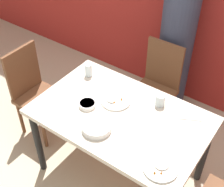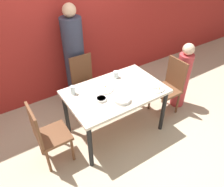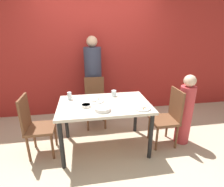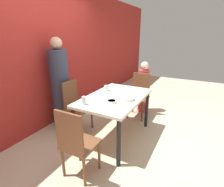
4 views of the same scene
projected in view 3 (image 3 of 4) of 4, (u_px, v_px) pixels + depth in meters
name	position (u px, v px, depth m)	size (l,w,h in m)	color
ground_plane	(105.00, 146.00, 2.88)	(10.00, 10.00, 0.00)	beige
wall_back	(96.00, 52.00, 3.71)	(10.00, 0.06, 2.70)	#A82823
dining_table	(104.00, 109.00, 2.64)	(1.36, 0.86, 0.77)	beige
chair_adult_spot	(95.00, 100.00, 3.41)	(0.40, 0.40, 0.95)	brown
chair_child_spot	(168.00, 116.00, 2.80)	(0.40, 0.40, 0.95)	brown
chair_empty_left	(35.00, 125.00, 2.54)	(0.40, 0.40, 0.95)	brown
person_adult	(93.00, 82.00, 3.62)	(0.34, 0.34, 1.70)	#33384C
person_child	(185.00, 112.00, 2.83)	(0.24, 0.24, 1.17)	#C63D42
bowl_curry	(103.00, 109.00, 2.37)	(0.22, 0.22, 0.05)	white
plate_rice_adult	(96.00, 101.00, 2.68)	(0.25, 0.25, 0.05)	white
plate_rice_child	(142.00, 108.00, 2.44)	(0.24, 0.24, 0.05)	white
bowl_rice_small	(86.00, 105.00, 2.49)	(0.14, 0.14, 0.04)	white
glass_water_tall	(70.00, 96.00, 2.74)	(0.07, 0.07, 0.12)	silver
glass_water_short	(114.00, 93.00, 2.88)	(0.08, 0.08, 0.10)	silver
fork_steel	(130.00, 95.00, 2.92)	(0.17, 0.10, 0.01)	silver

